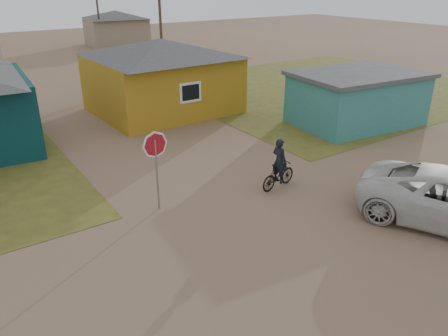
{
  "coord_description": "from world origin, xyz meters",
  "views": [
    {
      "loc": [
        -7.97,
        -7.48,
        6.83
      ],
      "look_at": [
        -0.89,
        3.0,
        1.3
      ],
      "focal_mm": 35.0,
      "sensor_mm": 36.0,
      "label": 1
    }
  ],
  "objects": [
    {
      "name": "shed_turquoise",
      "position": [
        9.5,
        6.5,
        1.31
      ],
      "size": [
        6.71,
        4.93,
        2.6
      ],
      "color": "teal",
      "rests_on": "ground"
    },
    {
      "name": "utility_pole_near",
      "position": [
        6.5,
        22.0,
        4.14
      ],
      "size": [
        1.4,
        0.2,
        8.0
      ],
      "color": "#48392B",
      "rests_on": "ground"
    },
    {
      "name": "cyclist",
      "position": [
        1.39,
        2.96,
        0.67
      ],
      "size": [
        1.67,
        0.7,
        1.83
      ],
      "color": "black",
      "rests_on": "ground"
    },
    {
      "name": "house_yellow",
      "position": [
        2.5,
        14.0,
        2.0
      ],
      "size": [
        7.72,
        6.76,
        3.9
      ],
      "color": "#AA7C1A",
      "rests_on": "ground"
    },
    {
      "name": "house_beige_east",
      "position": [
        10.0,
        40.0,
        1.86
      ],
      "size": [
        6.95,
        6.05,
        3.6
      ],
      "color": "gray",
      "rests_on": "ground"
    },
    {
      "name": "ground",
      "position": [
        0.0,
        0.0,
        0.0
      ],
      "size": [
        120.0,
        120.0,
        0.0
      ],
      "primitive_type": "plane",
      "color": "#83644B"
    },
    {
      "name": "grass_ne",
      "position": [
        14.0,
        13.0,
        0.01
      ],
      "size": [
        20.0,
        18.0,
        0.0
      ],
      "primitive_type": "cube",
      "color": "olive",
      "rests_on": "ground"
    },
    {
      "name": "utility_pole_far",
      "position": [
        7.5,
        38.0,
        4.14
      ],
      "size": [
        1.4,
        0.2,
        8.0
      ],
      "color": "#48392B",
      "rests_on": "ground"
    },
    {
      "name": "stop_sign",
      "position": [
        -2.78,
        3.94,
        1.92
      ],
      "size": [
        0.83,
        0.31,
        2.62
      ],
      "color": "gray",
      "rests_on": "ground"
    }
  ]
}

